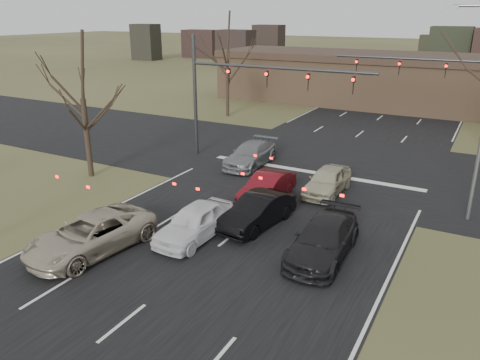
% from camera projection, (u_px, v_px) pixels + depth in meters
% --- Properties ---
extents(ground, '(360.00, 360.00, 0.00)m').
position_uv_depth(ground, '(193.00, 267.00, 18.18)').
color(ground, '#454725').
rests_on(ground, ground).
extents(road_main, '(14.00, 300.00, 0.02)m').
position_uv_depth(road_main, '(427.00, 81.00, 67.67)').
color(road_main, black).
rests_on(road_main, ground).
extents(road_cross, '(200.00, 14.00, 0.02)m').
position_uv_depth(road_cross, '(322.00, 164.00, 30.55)').
color(road_cross, black).
rests_on(road_cross, ground).
extents(building, '(42.40, 10.40, 5.30)m').
position_uv_depth(building, '(418.00, 82.00, 47.71)').
color(building, '#846347').
rests_on(building, ground).
extents(mast_arm_near, '(12.12, 0.24, 8.00)m').
position_uv_depth(mast_arm_near, '(238.00, 84.00, 29.55)').
color(mast_arm_near, '#383A3D').
rests_on(mast_arm_near, ground).
extents(mast_arm_far, '(11.12, 0.24, 8.00)m').
position_uv_depth(mast_arm_far, '(450.00, 78.00, 32.65)').
color(mast_arm_far, '#383A3D').
rests_on(mast_arm_far, ground).
extents(tree_left_near, '(5.10, 5.10, 8.50)m').
position_uv_depth(tree_left_near, '(79.00, 65.00, 26.11)').
color(tree_left_near, black).
rests_on(tree_left_near, ground).
extents(tree_left_far, '(5.70, 5.70, 9.50)m').
position_uv_depth(tree_left_far, '(227.00, 36.00, 42.20)').
color(tree_left_far, black).
rests_on(tree_left_far, ground).
extents(car_silver_suv, '(3.28, 5.86, 1.55)m').
position_uv_depth(car_silver_suv, '(91.00, 234.00, 19.12)').
color(car_silver_suv, '#BCB198').
rests_on(car_silver_suv, ground).
extents(car_white_sedan, '(1.92, 4.51, 1.52)m').
position_uv_depth(car_white_sedan, '(195.00, 222.00, 20.27)').
color(car_white_sedan, white).
rests_on(car_white_sedan, ground).
extents(car_black_hatch, '(2.16, 4.65, 1.47)m').
position_uv_depth(car_black_hatch, '(258.00, 211.00, 21.46)').
color(car_black_hatch, black).
rests_on(car_black_hatch, ground).
extents(car_charcoal_sedan, '(2.26, 5.17, 1.48)m').
position_uv_depth(car_charcoal_sedan, '(323.00, 239.00, 18.76)').
color(car_charcoal_sedan, black).
rests_on(car_charcoal_sedan, ground).
extents(car_grey_ahead, '(2.18, 5.08, 1.46)m').
position_uv_depth(car_grey_ahead, '(251.00, 154.00, 30.05)').
color(car_grey_ahead, gray).
rests_on(car_grey_ahead, ground).
extents(car_red_ahead, '(1.60, 4.34, 1.42)m').
position_uv_depth(car_red_ahead, '(267.00, 187.00, 24.45)').
color(car_red_ahead, '#590C14').
rests_on(car_red_ahead, ground).
extents(car_silver_ahead, '(1.78, 4.33, 1.47)m').
position_uv_depth(car_silver_ahead, '(327.00, 181.00, 25.33)').
color(car_silver_ahead, beige).
rests_on(car_silver_ahead, ground).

